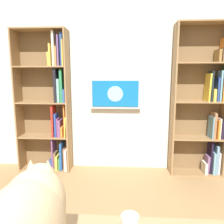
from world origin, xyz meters
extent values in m
cube|color=silver|center=(0.00, -2.23, 1.35)|extent=(4.52, 0.06, 2.70)
cube|color=#937047|center=(-0.80, -2.04, 1.11)|extent=(0.02, 0.28, 2.23)
cube|color=brown|center=(-1.17, -2.17, 1.11)|extent=(0.77, 0.01, 2.23)
cube|color=#937047|center=(-1.17, -2.04, 0.01)|extent=(0.72, 0.27, 0.02)
cube|color=#937047|center=(-1.17, -2.04, 0.56)|extent=(0.72, 0.27, 0.02)
cube|color=#937047|center=(-1.17, -2.04, 1.11)|extent=(0.72, 0.27, 0.02)
cube|color=#937047|center=(-1.17, -2.04, 1.66)|extent=(0.72, 0.27, 0.02)
cube|color=#937047|center=(-1.17, -2.04, 2.22)|extent=(0.72, 0.27, 0.02)
cube|color=silver|center=(-1.51, -2.03, 0.18)|extent=(0.03, 0.14, 0.33)
cube|color=#6A8FAE|center=(-1.47, -2.05, 0.24)|extent=(0.04, 0.21, 0.44)
cube|color=#6E9FAF|center=(-1.42, -2.04, 0.19)|extent=(0.03, 0.24, 0.33)
cube|color=black|center=(-1.39, -2.05, 0.28)|extent=(0.02, 0.18, 0.51)
cube|color=slate|center=(-1.35, -2.04, 0.15)|extent=(0.05, 0.16, 0.27)
cube|color=beige|center=(-1.31, -2.02, 0.10)|extent=(0.04, 0.19, 0.17)
cube|color=#231A2F|center=(-1.51, -2.03, 0.70)|extent=(0.03, 0.18, 0.25)
cube|color=silver|center=(-1.47, -2.02, 0.72)|extent=(0.03, 0.15, 0.30)
cube|color=orange|center=(-1.44, -2.02, 0.71)|extent=(0.03, 0.22, 0.28)
cube|color=#A37149|center=(-1.40, -2.05, 0.76)|extent=(0.03, 0.18, 0.38)
cube|color=#5E8EA5|center=(-1.36, -2.03, 0.74)|extent=(0.02, 0.20, 0.33)
cube|color=orange|center=(-1.48, -2.04, 1.33)|extent=(0.03, 0.19, 0.41)
cube|color=#67A1B3|center=(-1.44, -2.03, 1.34)|extent=(0.02, 0.16, 0.44)
cube|color=#2D448E|center=(-1.41, -2.04, 1.29)|extent=(0.03, 0.16, 0.34)
cube|color=#8F6B49|center=(-1.38, -2.03, 1.21)|extent=(0.02, 0.15, 0.17)
cube|color=yellow|center=(-1.34, -2.02, 1.21)|extent=(0.03, 0.23, 0.18)
cube|color=#1B272D|center=(-1.31, -2.02, 1.34)|extent=(0.02, 0.17, 0.43)
cube|color=yellow|center=(-1.28, -2.04, 1.32)|extent=(0.03, 0.22, 0.40)
cube|color=orange|center=(-1.47, -2.04, 1.84)|extent=(0.04, 0.23, 0.34)
cube|color=#90674B|center=(-1.43, -2.05, 1.77)|extent=(0.02, 0.23, 0.20)
cube|color=olive|center=(-1.39, -2.05, 1.76)|extent=(0.04, 0.19, 0.17)
cube|color=#937047|center=(0.78, -2.04, 1.08)|extent=(0.02, 0.28, 2.16)
cube|color=#937047|center=(1.56, -2.04, 1.08)|extent=(0.02, 0.28, 2.16)
cube|color=brown|center=(1.17, -2.17, 1.08)|extent=(0.80, 0.01, 2.16)
cube|color=#937047|center=(1.17, -2.04, 0.01)|extent=(0.76, 0.27, 0.02)
cube|color=#937047|center=(1.17, -2.04, 0.55)|extent=(0.76, 0.27, 0.02)
cube|color=#937047|center=(1.17, -2.04, 1.08)|extent=(0.76, 0.27, 0.02)
cube|color=#937047|center=(1.17, -2.04, 1.62)|extent=(0.76, 0.27, 0.02)
cube|color=#937047|center=(1.17, -2.04, 2.15)|extent=(0.76, 0.27, 0.02)
cube|color=beige|center=(0.82, -2.02, 0.19)|extent=(0.04, 0.24, 0.33)
cube|color=#A1643F|center=(0.86, -2.05, 0.19)|extent=(0.04, 0.13, 0.33)
cube|color=#22519D|center=(0.90, -2.02, 0.24)|extent=(0.04, 0.19, 0.44)
cube|color=#3A8142|center=(0.94, -2.03, 0.11)|extent=(0.03, 0.17, 0.18)
cube|color=gold|center=(0.98, -2.03, 0.13)|extent=(0.03, 0.19, 0.22)
cube|color=#8C704B|center=(1.01, -2.04, 0.16)|extent=(0.02, 0.16, 0.27)
cube|color=#7A467B|center=(1.03, -2.04, 0.27)|extent=(0.02, 0.20, 0.50)
cube|color=#294797|center=(1.07, -2.03, 0.11)|extent=(0.04, 0.16, 0.17)
cube|color=yellow|center=(0.81, -2.02, 0.71)|extent=(0.04, 0.23, 0.32)
cube|color=orange|center=(0.83, -2.03, 0.80)|extent=(0.02, 0.12, 0.49)
cube|color=orange|center=(0.87, -2.02, 0.64)|extent=(0.03, 0.23, 0.17)
cube|color=#784C78|center=(0.90, -2.03, 0.69)|extent=(0.03, 0.22, 0.27)
cube|color=#7C4278|center=(0.94, -2.02, 0.70)|extent=(0.02, 0.14, 0.29)
cube|color=#2B4AA0|center=(0.97, -2.02, 0.74)|extent=(0.03, 0.15, 0.36)
cube|color=red|center=(1.01, -2.02, 0.79)|extent=(0.03, 0.18, 0.48)
cube|color=#305496|center=(0.82, -2.03, 1.19)|extent=(0.03, 0.23, 0.20)
cube|color=#2D854F|center=(0.86, -2.05, 1.33)|extent=(0.04, 0.19, 0.49)
cube|color=#71A2A0|center=(0.90, -2.04, 1.27)|extent=(0.04, 0.21, 0.35)
cube|color=black|center=(0.95, -2.04, 1.34)|extent=(0.04, 0.21, 0.50)
cube|color=gold|center=(0.81, -2.02, 1.81)|extent=(0.02, 0.23, 0.37)
cube|color=#2E508F|center=(0.84, -2.04, 1.86)|extent=(0.04, 0.16, 0.47)
cube|color=#74518E|center=(0.88, -2.03, 1.84)|extent=(0.02, 0.21, 0.43)
cube|color=#A47446|center=(0.92, -2.04, 1.77)|extent=(0.04, 0.23, 0.28)
cube|color=beige|center=(0.96, -2.03, 1.88)|extent=(0.03, 0.14, 0.50)
cube|color=#EBBC48|center=(1.00, -2.02, 1.78)|extent=(0.03, 0.22, 0.31)
cube|color=gold|center=(1.02, -2.02, 1.73)|extent=(0.03, 0.22, 0.20)
cube|color=#B7B7BC|center=(0.06, -2.15, 1.21)|extent=(0.78, 0.06, 0.47)
cube|color=#146BB2|center=(0.06, -2.12, 1.21)|extent=(0.71, 0.01, 0.40)
cylinder|color=#8CCCEA|center=(0.06, -2.11, 1.21)|extent=(0.24, 0.00, 0.24)
ellipsoid|color=#D1B284|center=(0.24, 0.45, 1.00)|extent=(0.23, 0.28, 0.27)
sphere|color=#D1B284|center=(0.24, 0.39, 1.08)|extent=(0.13, 0.13, 0.13)
cone|color=#D1B284|center=(0.21, 0.39, 1.12)|extent=(0.06, 0.06, 0.07)
cone|color=#D1B284|center=(0.28, 0.39, 1.12)|extent=(0.06, 0.06, 0.07)
cone|color=beige|center=(0.21, 0.40, 1.12)|extent=(0.03, 0.03, 0.05)
cone|color=beige|center=(0.28, 0.40, 1.12)|extent=(0.03, 0.03, 0.05)
camera|label=1|loc=(-0.10, 1.17, 1.48)|focal=34.52mm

